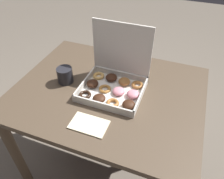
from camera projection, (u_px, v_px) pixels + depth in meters
The scene contains 5 objects.
ground_plane at pixel (109, 166), 1.67m from camera, with size 8.00×8.00×0.00m, color #6B6054.
dining_table at pixel (108, 106), 1.25m from camera, with size 0.99×0.78×0.78m.
donut_box at pixel (115, 80), 1.13m from camera, with size 0.32×0.28×0.33m.
coffee_mug at pixel (65, 75), 1.19m from camera, with size 0.08×0.08×0.09m.
paper_napkin at pixel (89, 125), 0.98m from camera, with size 0.17×0.11×0.01m.
Camera 1 is at (0.33, -0.81, 1.54)m, focal length 35.00 mm.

